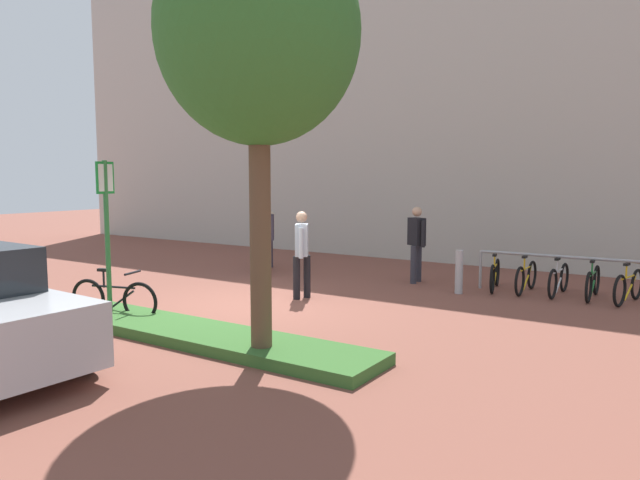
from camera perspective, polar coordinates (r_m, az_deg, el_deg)
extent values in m
plane|color=brown|center=(11.07, -7.25, -6.37)|extent=(60.00, 60.00, 0.00)
cube|color=#B2ADA3|center=(17.64, 9.68, 14.60)|extent=(28.00, 1.20, 10.00)
cube|color=#336028|center=(9.35, -14.13, -8.37)|extent=(7.00, 1.10, 0.16)
cylinder|color=brown|center=(7.68, -5.79, 0.08)|extent=(0.28, 0.28, 3.17)
ellipsoid|color=#2D6628|center=(7.85, -6.02, 19.48)|extent=(2.59, 2.59, 2.85)
cylinder|color=#2D7238|center=(10.25, -19.90, -0.18)|extent=(0.08, 0.08, 2.66)
cube|color=#198C33|center=(10.19, -20.12, 5.69)|extent=(0.07, 0.36, 0.52)
cube|color=white|center=(10.19, -20.12, 5.69)|extent=(0.07, 0.30, 0.44)
torus|color=black|center=(10.85, -21.54, -5.24)|extent=(0.65, 0.24, 0.66)
torus|color=black|center=(10.25, -17.06, -5.73)|extent=(0.65, 0.24, 0.66)
cylinder|color=black|center=(10.50, -19.41, -4.31)|extent=(0.81, 0.27, 0.04)
cylinder|color=black|center=(10.49, -18.91, -5.71)|extent=(0.59, 0.20, 0.44)
cylinder|color=black|center=(10.59, -20.23, -3.59)|extent=(0.04, 0.04, 0.28)
cube|color=black|center=(10.56, -20.26, -2.74)|extent=(0.21, 0.13, 0.05)
cylinder|color=black|center=(10.23, -17.71, -3.04)|extent=(0.15, 0.41, 0.04)
cylinder|color=#99999E|center=(13.10, 15.29, -2.80)|extent=(0.06, 0.06, 0.80)
cylinder|color=#99999E|center=(12.71, 22.18, -1.49)|extent=(3.15, 0.17, 0.06)
torus|color=black|center=(12.55, 16.37, -3.66)|extent=(0.17, 0.61, 0.61)
torus|color=black|center=(13.48, 16.80, -3.01)|extent=(0.17, 0.61, 0.61)
cylinder|color=gold|center=(12.98, 16.62, -2.44)|extent=(0.18, 0.76, 0.03)
cylinder|color=gold|center=(13.11, 16.63, -3.39)|extent=(0.14, 0.55, 0.40)
cylinder|color=gold|center=(12.80, 16.55, -2.06)|extent=(0.03, 0.03, 0.26)
cube|color=black|center=(12.78, 16.57, -1.41)|extent=(0.11, 0.19, 0.05)
cylinder|color=gold|center=(13.30, 16.81, -1.21)|extent=(0.39, 0.11, 0.04)
torus|color=black|center=(12.46, 18.79, -3.81)|extent=(0.06, 0.61, 0.61)
torus|color=black|center=(13.36, 19.85, -3.19)|extent=(0.06, 0.61, 0.61)
cylinder|color=gold|center=(12.88, 19.37, -2.61)|extent=(0.04, 0.77, 0.03)
cylinder|color=gold|center=(13.01, 19.44, -3.56)|extent=(0.04, 0.56, 0.40)
cylinder|color=gold|center=(12.70, 19.20, -2.21)|extent=(0.03, 0.03, 0.26)
cube|color=black|center=(12.68, 19.22, -1.56)|extent=(0.08, 0.18, 0.05)
cylinder|color=gold|center=(13.19, 19.80, -1.37)|extent=(0.39, 0.04, 0.04)
torus|color=black|center=(12.37, 21.61, -3.99)|extent=(0.08, 0.61, 0.61)
torus|color=black|center=(13.28, 22.59, -3.36)|extent=(0.08, 0.61, 0.61)
cylinder|color=silver|center=(12.79, 22.16, -2.77)|extent=(0.06, 0.77, 0.03)
cylinder|color=silver|center=(12.92, 22.21, -3.74)|extent=(0.05, 0.56, 0.40)
cylinder|color=silver|center=(12.61, 22.00, -2.38)|extent=(0.03, 0.03, 0.26)
cube|color=black|center=(12.59, 22.03, -1.72)|extent=(0.08, 0.19, 0.05)
cylinder|color=silver|center=(13.10, 22.56, -1.53)|extent=(0.39, 0.05, 0.04)
torus|color=black|center=(12.28, 24.60, -4.19)|extent=(0.06, 0.61, 0.61)
torus|color=black|center=(13.20, 25.22, -3.53)|extent=(0.06, 0.61, 0.61)
cylinder|color=#1E7233|center=(12.71, 24.96, -2.95)|extent=(0.03, 0.77, 0.03)
cylinder|color=#1E7233|center=(12.84, 24.98, -3.92)|extent=(0.03, 0.56, 0.40)
cylinder|color=#1E7233|center=(12.53, 24.87, -2.56)|extent=(0.03, 0.03, 0.26)
cube|color=black|center=(12.51, 24.90, -1.90)|extent=(0.07, 0.18, 0.05)
cylinder|color=#1E7233|center=(13.03, 25.24, -1.69)|extent=(0.39, 0.04, 0.04)
torus|color=black|center=(12.17, 27.05, -4.41)|extent=(0.18, 0.61, 0.61)
torus|color=black|center=(13.05, 28.36, -3.80)|extent=(0.18, 0.61, 0.61)
cylinder|color=gold|center=(12.57, 27.77, -3.18)|extent=(0.20, 0.76, 0.03)
cylinder|color=gold|center=(12.70, 27.85, -4.17)|extent=(0.15, 0.55, 0.40)
cylinder|color=gold|center=(12.40, 27.56, -2.78)|extent=(0.03, 0.03, 0.26)
cube|color=black|center=(12.38, 27.59, -2.11)|extent=(0.11, 0.20, 0.05)
cylinder|color=gold|center=(12.88, 28.31, -1.93)|extent=(0.39, 0.12, 0.04)
cylinder|color=#ADADB2|center=(12.38, 13.32, -3.03)|extent=(0.16, 0.16, 0.90)
cylinder|color=black|center=(11.67, -1.27, -3.54)|extent=(0.14, 0.14, 0.85)
cylinder|color=black|center=(11.51, -2.29, -3.69)|extent=(0.14, 0.14, 0.85)
cube|color=silver|center=(11.49, -1.79, 0.00)|extent=(0.42, 0.47, 0.62)
cylinder|color=silver|center=(11.75, -1.72, -0.01)|extent=(0.09, 0.09, 0.59)
cylinder|color=silver|center=(11.23, -1.86, -0.30)|extent=(0.09, 0.09, 0.59)
sphere|color=tan|center=(11.45, -1.79, 2.24)|extent=(0.22, 0.22, 0.22)
cylinder|color=#383342|center=(15.56, -4.84, -1.10)|extent=(0.14, 0.14, 0.85)
cylinder|color=#383342|center=(15.67, -5.88, -1.06)|extent=(0.14, 0.14, 0.85)
cube|color=beige|center=(15.54, -5.39, 1.61)|extent=(0.35, 0.46, 0.62)
cylinder|color=beige|center=(15.69, -4.59, 1.54)|extent=(0.09, 0.09, 0.59)
cylinder|color=beige|center=(15.40, -6.20, 1.44)|extent=(0.09, 0.09, 0.59)
sphere|color=tan|center=(15.51, -5.41, 3.26)|extent=(0.22, 0.22, 0.22)
cylinder|color=#2D2D38|center=(14.82, -5.09, -1.47)|extent=(0.14, 0.14, 0.85)
cylinder|color=#2D2D38|center=(14.51, -5.53, -1.64)|extent=(0.14, 0.14, 0.85)
cube|color=#383342|center=(14.58, -5.34, 1.30)|extent=(0.44, 0.32, 0.62)
cylinder|color=#383342|center=(14.79, -5.96, 1.25)|extent=(0.09, 0.09, 0.59)
cylinder|color=#383342|center=(14.38, -4.69, 1.12)|extent=(0.09, 0.09, 0.59)
sphere|color=tan|center=(14.55, -5.35, 3.07)|extent=(0.22, 0.22, 0.22)
cylinder|color=#2D2D38|center=(13.33, 9.05, -2.39)|extent=(0.14, 0.14, 0.85)
cylinder|color=#2D2D38|center=(13.61, 9.53, -2.22)|extent=(0.14, 0.14, 0.85)
cube|color=black|center=(13.38, 9.35, 0.81)|extent=(0.47, 0.42, 0.62)
cylinder|color=black|center=(13.17, 9.96, 0.57)|extent=(0.09, 0.09, 0.59)
cylinder|color=black|center=(13.60, 8.75, 0.77)|extent=(0.09, 0.09, 0.59)
sphere|color=tan|center=(13.35, 9.38, 2.73)|extent=(0.22, 0.22, 0.22)
cylinder|color=black|center=(7.86, -22.24, -9.63)|extent=(0.65, 0.25, 0.64)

